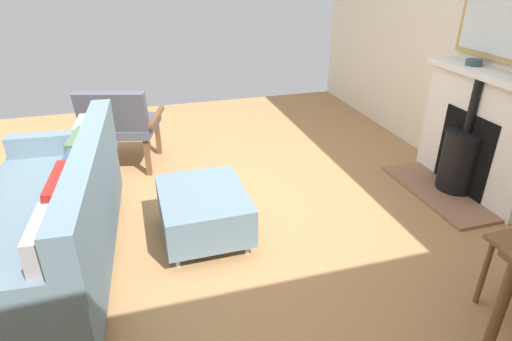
# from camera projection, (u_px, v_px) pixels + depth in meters

# --- Properties ---
(ground_plane) EXTENTS (4.82, 5.94, 0.01)m
(ground_plane) POSITION_uv_depth(u_px,v_px,m) (210.00, 222.00, 3.26)
(ground_plane) COLOR #A87A4C
(fireplace) EXTENTS (0.62, 1.21, 1.02)m
(fireplace) POSITION_uv_depth(u_px,v_px,m) (474.00, 141.00, 3.50)
(fireplace) COLOR #93664C
(fireplace) RESTS_ON ground
(mantel_bowl_near) EXTENTS (0.13, 0.13, 0.05)m
(mantel_bowl_near) POSITION_uv_depth(u_px,v_px,m) (474.00, 62.00, 3.43)
(mantel_bowl_near) COLOR #334C56
(mantel_bowl_near) RESTS_ON fireplace
(sofa) EXTENTS (0.92, 1.87, 0.84)m
(sofa) POSITION_uv_depth(u_px,v_px,m) (52.00, 221.00, 2.59)
(sofa) COLOR #B2B2B7
(sofa) RESTS_ON ground
(ottoman) EXTENTS (0.59, 0.72, 0.36)m
(ottoman) POSITION_uv_depth(u_px,v_px,m) (203.00, 209.00, 2.98)
(ottoman) COLOR #B2B2B7
(ottoman) RESTS_ON ground
(armchair_accent) EXTENTS (0.80, 0.74, 0.80)m
(armchair_accent) POSITION_uv_depth(u_px,v_px,m) (120.00, 122.00, 3.87)
(armchair_accent) COLOR brown
(armchair_accent) RESTS_ON ground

